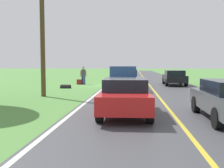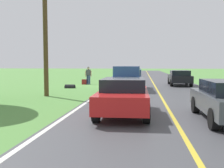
% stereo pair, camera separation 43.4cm
% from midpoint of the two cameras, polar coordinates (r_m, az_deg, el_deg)
% --- Properties ---
extents(ground_plane, '(200.00, 200.00, 0.00)m').
position_cam_midpoint_polar(ground_plane, '(24.13, -3.90, -0.35)').
color(ground_plane, '#568E42').
extents(road_surface, '(8.33, 120.00, 0.00)m').
position_cam_midpoint_polar(road_surface, '(23.91, 7.85, -0.42)').
color(road_surface, '#47474C').
rests_on(road_surface, ground).
extents(lane_edge_line, '(0.16, 117.60, 0.00)m').
position_cam_midpoint_polar(lane_edge_line, '(24.01, -1.69, -0.36)').
color(lane_edge_line, silver).
rests_on(lane_edge_line, ground).
extents(lane_centre_line, '(0.14, 117.60, 0.00)m').
position_cam_midpoint_polar(lane_centre_line, '(23.91, 7.85, -0.41)').
color(lane_centre_line, gold).
rests_on(lane_centre_line, ground).
extents(hitchhiker_walking, '(0.62, 0.51, 1.75)m').
position_cam_midpoint_polar(hitchhiker_walking, '(25.64, -6.77, 2.10)').
color(hitchhiker_walking, navy).
rests_on(hitchhiker_walking, ground).
extents(suitcase_carried, '(0.47, 0.23, 0.50)m').
position_cam_midpoint_polar(suitcase_carried, '(25.65, -7.71, 0.45)').
color(suitcase_carried, maroon).
rests_on(suitcase_carried, ground).
extents(pickup_truck_passing, '(2.14, 5.42, 1.82)m').
position_cam_midpoint_polar(pickup_truck_passing, '(20.01, 2.03, 1.47)').
color(pickup_truck_passing, '#2D4C84').
rests_on(pickup_truck_passing, ground).
extents(sedan_ahead_same_lane, '(1.97, 4.42, 1.41)m').
position_cam_midpoint_polar(sedan_ahead_same_lane, '(10.14, 1.73, -2.49)').
color(sedan_ahead_same_lane, red).
rests_on(sedan_ahead_same_lane, ground).
extents(sedan_near_oncoming, '(2.00, 4.44, 1.41)m').
position_cam_midpoint_polar(sedan_near_oncoming, '(25.18, 13.01, 1.46)').
color(sedan_near_oncoming, black).
rests_on(sedan_near_oncoming, ground).
extents(utility_pole_roadside, '(0.28, 0.28, 8.46)m').
position_cam_midpoint_polar(utility_pole_roadside, '(16.61, -15.77, 12.02)').
color(utility_pole_roadside, brown).
rests_on(utility_pole_roadside, ground).
extents(drainage_culvert, '(0.80, 0.60, 0.60)m').
position_cam_midpoint_polar(drainage_culvert, '(21.83, -10.68, -0.91)').
color(drainage_culvert, black).
rests_on(drainage_culvert, ground).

